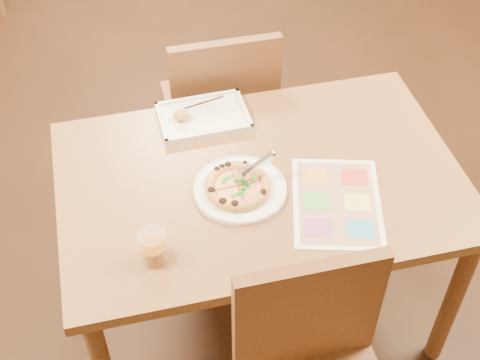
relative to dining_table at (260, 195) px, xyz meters
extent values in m
plane|color=black|center=(0.00, 0.00, -0.63)|extent=(7.00, 7.00, 0.00)
cube|color=olive|center=(0.00, 0.00, 0.07)|extent=(1.30, 0.85, 0.04)
cylinder|color=brown|center=(-0.59, 0.36, -0.29)|extent=(0.06, 0.06, 0.68)
cylinder|color=brown|center=(0.59, -0.36, -0.29)|extent=(0.06, 0.06, 0.68)
cylinder|color=brown|center=(0.59, 0.36, -0.29)|extent=(0.06, 0.06, 0.68)
cube|color=brown|center=(0.00, -0.51, 0.04)|extent=(0.42, 0.04, 0.45)
cube|color=brown|center=(0.00, 0.70, -0.18)|extent=(0.42, 0.42, 0.04)
cube|color=brown|center=(0.00, 0.51, 0.04)|extent=(0.42, 0.04, 0.45)
cylinder|color=white|center=(-0.08, -0.05, 0.09)|extent=(0.36, 0.36, 0.02)
cylinder|color=gold|center=(-0.09, -0.05, 0.11)|extent=(0.21, 0.21, 0.01)
cylinder|color=#FFD88A|center=(-0.09, -0.05, 0.11)|extent=(0.17, 0.17, 0.01)
torus|color=gold|center=(-0.09, -0.05, 0.11)|extent=(0.21, 0.21, 0.03)
cylinder|color=silver|center=(-0.07, -0.05, 0.15)|extent=(0.07, 0.02, 0.08)
cube|color=silver|center=(-0.02, -0.03, 0.17)|extent=(0.11, 0.05, 0.06)
cube|color=white|center=(-0.12, 0.32, 0.09)|extent=(0.31, 0.22, 0.02)
cube|color=silver|center=(-0.12, 0.32, 0.11)|extent=(0.15, 0.05, 0.00)
ellipsoid|color=#D89A4D|center=(-0.20, 0.32, 0.12)|extent=(0.06, 0.05, 0.04)
cylinder|color=#8B480A|center=(-0.38, -0.25, 0.11)|extent=(0.07, 0.07, 0.05)
cylinder|color=white|center=(-0.38, -0.25, 0.14)|extent=(0.08, 0.08, 0.10)
cube|color=silver|center=(0.20, -0.16, 0.09)|extent=(0.36, 0.44, 0.00)
camera|label=1|loc=(-0.42, -1.46, 1.62)|focal=50.00mm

